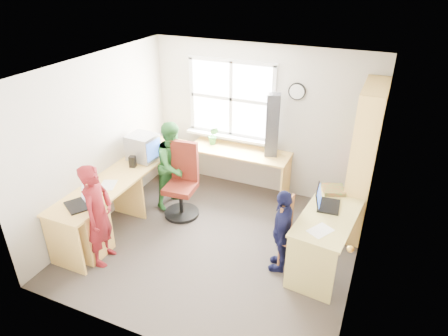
% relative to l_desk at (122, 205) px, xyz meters
% --- Properties ---
extents(room, '(3.64, 3.44, 2.44)m').
position_rel_l_desk_xyz_m(room, '(1.32, 0.38, 0.76)').
color(room, '#3F3731').
rests_on(room, ground).
extents(l_desk, '(2.38, 2.95, 0.75)m').
position_rel_l_desk_xyz_m(l_desk, '(0.00, 0.00, 0.00)').
color(l_desk, '#FFCA65').
rests_on(l_desk, ground).
extents(right_desk, '(0.74, 1.37, 0.76)m').
position_rel_l_desk_xyz_m(right_desk, '(2.73, 0.46, 0.10)').
color(right_desk, '#DFCD6F').
rests_on(right_desk, ground).
extents(bookshelf, '(0.30, 1.02, 2.10)m').
position_rel_l_desk_xyz_m(bookshelf, '(2.96, 1.47, 0.55)').
color(bookshelf, '#FFCA65').
rests_on(bookshelf, ground).
extents(swivel_chair, '(0.57, 0.57, 1.13)m').
position_rel_l_desk_xyz_m(swivel_chair, '(0.52, 0.78, 0.03)').
color(swivel_chair, black).
rests_on(swivel_chair, ground).
extents(wooden_chair, '(0.45, 0.45, 0.93)m').
position_rel_l_desk_xyz_m(wooden_chair, '(2.36, 0.26, 0.05)').
color(wooden_chair, '#9B5E33').
rests_on(wooden_chair, ground).
extents(crt_monitor, '(0.44, 0.39, 0.40)m').
position_rel_l_desk_xyz_m(crt_monitor, '(-0.16, 0.83, 0.50)').
color(crt_monitor, '#9C9CA0').
rests_on(crt_monitor, l_desk).
extents(laptop_left, '(0.44, 0.42, 0.23)m').
position_rel_l_desk_xyz_m(laptop_left, '(-0.16, -0.57, 0.35)').
color(laptop_left, black).
rests_on(laptop_left, l_desk).
extents(laptop_right, '(0.33, 0.38, 0.25)m').
position_rel_l_desk_xyz_m(laptop_right, '(2.63, 0.61, 0.36)').
color(laptop_right, black).
rests_on(laptop_right, right_desk).
extents(speaker_a, '(0.10, 0.10, 0.17)m').
position_rel_l_desk_xyz_m(speaker_a, '(-0.17, 0.56, 0.38)').
color(speaker_a, black).
rests_on(speaker_a, l_desk).
extents(speaker_b, '(0.12, 0.12, 0.19)m').
position_rel_l_desk_xyz_m(speaker_b, '(-0.14, 1.05, 0.39)').
color(speaker_b, black).
rests_on(speaker_b, l_desk).
extents(cd_tower, '(0.23, 0.22, 0.98)m').
position_rel_l_desk_xyz_m(cd_tower, '(1.57, 1.77, 0.79)').
color(cd_tower, black).
rests_on(cd_tower, l_desk).
extents(game_box, '(0.35, 0.35, 0.05)m').
position_rel_l_desk_xyz_m(game_box, '(2.67, 1.01, 0.33)').
color(game_box, red).
rests_on(game_box, right_desk).
extents(paper_a, '(0.29, 0.34, 0.00)m').
position_rel_l_desk_xyz_m(paper_a, '(-0.17, -0.03, 0.30)').
color(paper_a, white).
rests_on(paper_a, l_desk).
extents(paper_b, '(0.31, 0.34, 0.00)m').
position_rel_l_desk_xyz_m(paper_b, '(2.69, 0.08, 0.30)').
color(paper_b, white).
rests_on(paper_b, right_desk).
extents(potted_plant, '(0.19, 0.16, 0.31)m').
position_rel_l_desk_xyz_m(potted_plant, '(0.58, 1.77, 0.45)').
color(potted_plant, '#2D7031').
rests_on(potted_plant, l_desk).
extents(person_red, '(0.43, 0.56, 1.37)m').
position_rel_l_desk_xyz_m(person_red, '(0.11, -0.59, 0.23)').
color(person_red, maroon).
rests_on(person_red, ground).
extents(person_green, '(0.69, 0.79, 1.38)m').
position_rel_l_desk_xyz_m(person_green, '(0.29, 0.96, 0.23)').
color(person_green, '#2C6F2D').
rests_on(person_green, ground).
extents(person_navy, '(0.37, 0.69, 1.12)m').
position_rel_l_desk_xyz_m(person_navy, '(2.23, 0.18, 0.10)').
color(person_navy, '#12153B').
rests_on(person_navy, ground).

